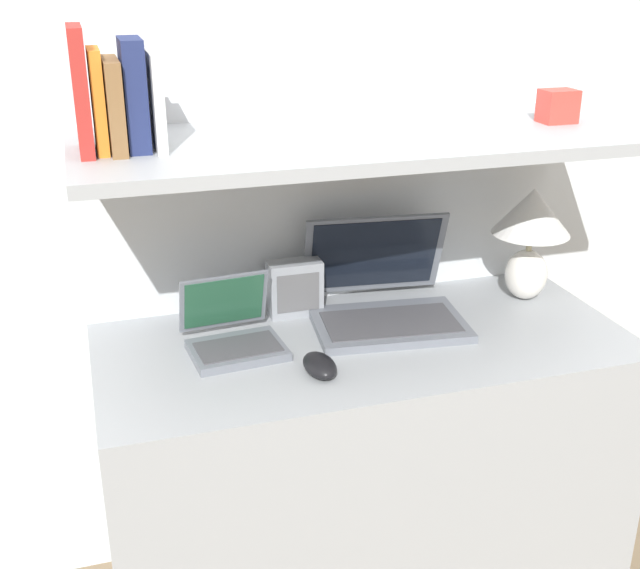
{
  "coord_description": "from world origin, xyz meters",
  "views": [
    {
      "loc": [
        -0.61,
        -1.32,
        1.62
      ],
      "look_at": [
        -0.11,
        0.29,
        0.93
      ],
      "focal_mm": 45.0,
      "sensor_mm": 36.0,
      "label": 1
    }
  ],
  "objects_px": {
    "table_lamp": "(531,228)",
    "computer_mouse": "(320,365)",
    "book_brown": "(114,106)",
    "book_orange": "(98,101)",
    "book_white": "(156,101)",
    "laptop_large": "(384,300)",
    "shelf_gadget": "(558,106)",
    "router_box": "(295,288)",
    "book_red": "(80,91)",
    "laptop_small": "(233,334)",
    "book_navy": "(134,95)"
  },
  "relations": [
    {
      "from": "table_lamp",
      "to": "computer_mouse",
      "type": "xyz_separation_m",
      "value": [
        -0.65,
        -0.24,
        -0.18
      ]
    },
    {
      "from": "book_brown",
      "to": "book_white",
      "type": "relative_size",
      "value": 0.95
    },
    {
      "from": "laptop_small",
      "to": "book_brown",
      "type": "bearing_deg",
      "value": 175.38
    },
    {
      "from": "router_box",
      "to": "book_white",
      "type": "xyz_separation_m",
      "value": [
        -0.32,
        -0.13,
        0.5
      ]
    },
    {
      "from": "computer_mouse",
      "to": "book_navy",
      "type": "bearing_deg",
      "value": 149.51
    },
    {
      "from": "computer_mouse",
      "to": "book_red",
      "type": "height_order",
      "value": "book_red"
    },
    {
      "from": "book_orange",
      "to": "book_white",
      "type": "relative_size",
      "value": 1.05
    },
    {
      "from": "table_lamp",
      "to": "book_navy",
      "type": "bearing_deg",
      "value": -177.08
    },
    {
      "from": "router_box",
      "to": "table_lamp",
      "type": "bearing_deg",
      "value": -7.43
    },
    {
      "from": "laptop_large",
      "to": "book_navy",
      "type": "height_order",
      "value": "book_navy"
    },
    {
      "from": "table_lamp",
      "to": "router_box",
      "type": "distance_m",
      "value": 0.63
    },
    {
      "from": "book_white",
      "to": "computer_mouse",
      "type": "bearing_deg",
      "value": -33.96
    },
    {
      "from": "computer_mouse",
      "to": "shelf_gadget",
      "type": "xyz_separation_m",
      "value": [
        0.65,
        0.2,
        0.5
      ]
    },
    {
      "from": "laptop_large",
      "to": "table_lamp",
      "type": "bearing_deg",
      "value": 2.26
    },
    {
      "from": "router_box",
      "to": "book_navy",
      "type": "relative_size",
      "value": 0.64
    },
    {
      "from": "book_orange",
      "to": "book_white",
      "type": "bearing_deg",
      "value": 0.0
    },
    {
      "from": "book_navy",
      "to": "book_red",
      "type": "bearing_deg",
      "value": 180.0
    },
    {
      "from": "book_navy",
      "to": "shelf_gadget",
      "type": "relative_size",
      "value": 2.71
    },
    {
      "from": "computer_mouse",
      "to": "book_brown",
      "type": "height_order",
      "value": "book_brown"
    },
    {
      "from": "computer_mouse",
      "to": "book_orange",
      "type": "bearing_deg",
      "value": 154.18
    },
    {
      "from": "book_white",
      "to": "shelf_gadget",
      "type": "xyz_separation_m",
      "value": [
        0.94,
        0.0,
        -0.06
      ]
    },
    {
      "from": "shelf_gadget",
      "to": "book_orange",
      "type": "bearing_deg",
      "value": 180.0
    },
    {
      "from": "laptop_small",
      "to": "computer_mouse",
      "type": "bearing_deg",
      "value": -48.76
    },
    {
      "from": "router_box",
      "to": "book_red",
      "type": "xyz_separation_m",
      "value": [
        -0.47,
        -0.13,
        0.53
      ]
    },
    {
      "from": "table_lamp",
      "to": "book_brown",
      "type": "height_order",
      "value": "book_brown"
    },
    {
      "from": "book_orange",
      "to": "shelf_gadget",
      "type": "height_order",
      "value": "book_orange"
    },
    {
      "from": "computer_mouse",
      "to": "book_white",
      "type": "distance_m",
      "value": 0.65
    },
    {
      "from": "computer_mouse",
      "to": "book_navy",
      "type": "distance_m",
      "value": 0.68
    },
    {
      "from": "shelf_gadget",
      "to": "book_red",
      "type": "bearing_deg",
      "value": 180.0
    },
    {
      "from": "router_box",
      "to": "book_navy",
      "type": "distance_m",
      "value": 0.65
    },
    {
      "from": "router_box",
      "to": "shelf_gadget",
      "type": "height_order",
      "value": "shelf_gadget"
    },
    {
      "from": "laptop_small",
      "to": "book_navy",
      "type": "bearing_deg",
      "value": 174.3
    },
    {
      "from": "book_white",
      "to": "table_lamp",
      "type": "bearing_deg",
      "value": 3.05
    },
    {
      "from": "router_box",
      "to": "shelf_gadget",
      "type": "xyz_separation_m",
      "value": [
        0.62,
        -0.13,
        0.45
      ]
    },
    {
      "from": "table_lamp",
      "to": "book_red",
      "type": "bearing_deg",
      "value": -177.36
    },
    {
      "from": "laptop_large",
      "to": "book_white",
      "type": "height_order",
      "value": "book_white"
    },
    {
      "from": "book_red",
      "to": "laptop_small",
      "type": "bearing_deg",
      "value": -3.6
    },
    {
      "from": "laptop_large",
      "to": "shelf_gadget",
      "type": "relative_size",
      "value": 4.93
    },
    {
      "from": "table_lamp",
      "to": "book_red",
      "type": "distance_m",
      "value": 1.15
    },
    {
      "from": "computer_mouse",
      "to": "shelf_gadget",
      "type": "relative_size",
      "value": 1.45
    },
    {
      "from": "table_lamp",
      "to": "shelf_gadget",
      "type": "bearing_deg",
      "value": -82.09
    },
    {
      "from": "book_white",
      "to": "shelf_gadget",
      "type": "relative_size",
      "value": 2.37
    },
    {
      "from": "laptop_large",
      "to": "computer_mouse",
      "type": "height_order",
      "value": "laptop_large"
    },
    {
      "from": "book_red",
      "to": "book_white",
      "type": "height_order",
      "value": "book_red"
    },
    {
      "from": "book_orange",
      "to": "book_brown",
      "type": "bearing_deg",
      "value": 0.0
    },
    {
      "from": "computer_mouse",
      "to": "book_brown",
      "type": "distance_m",
      "value": 0.69
    },
    {
      "from": "computer_mouse",
      "to": "book_orange",
      "type": "relative_size",
      "value": 0.58
    },
    {
      "from": "book_navy",
      "to": "book_white",
      "type": "distance_m",
      "value": 0.04
    },
    {
      "from": "book_orange",
      "to": "book_navy",
      "type": "bearing_deg",
      "value": 0.0
    },
    {
      "from": "laptop_large",
      "to": "book_orange",
      "type": "xyz_separation_m",
      "value": [
        -0.64,
        -0.03,
        0.53
      ]
    }
  ]
}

